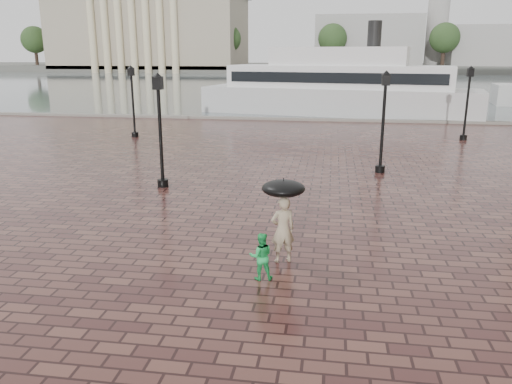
# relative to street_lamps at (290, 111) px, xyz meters

# --- Properties ---
(ground) EXTENTS (300.00, 300.00, 0.00)m
(ground) POSITION_rel_street_lamps_xyz_m (1.50, -17.50, -2.33)
(ground) COLOR #341817
(ground) RESTS_ON ground
(harbour_water) EXTENTS (240.00, 240.00, 0.00)m
(harbour_water) POSITION_rel_street_lamps_xyz_m (1.50, 74.50, -2.33)
(harbour_water) COLOR #4E5A5F
(harbour_water) RESTS_ON ground
(quay_edge) EXTENTS (80.00, 0.60, 0.30)m
(quay_edge) POSITION_rel_street_lamps_xyz_m (1.50, 14.50, -2.33)
(quay_edge) COLOR slate
(quay_edge) RESTS_ON ground
(far_shore) EXTENTS (300.00, 60.00, 2.00)m
(far_shore) POSITION_rel_street_lamps_xyz_m (1.50, 142.50, -1.33)
(far_shore) COLOR #4C4C47
(far_shore) RESTS_ON ground
(museum) EXTENTS (57.00, 32.50, 26.00)m
(museum) POSITION_rel_street_lamps_xyz_m (-53.50, 127.11, 11.58)
(museum) COLOR gray
(museum) RESTS_ON ground
(distant_skyline) EXTENTS (102.50, 22.00, 33.00)m
(distant_skyline) POSITION_rel_street_lamps_xyz_m (49.64, 132.50, 7.13)
(distant_skyline) COLOR #9A9692
(distant_skyline) RESTS_ON ground
(far_trees) EXTENTS (188.00, 8.00, 13.50)m
(far_trees) POSITION_rel_street_lamps_xyz_m (1.50, 120.50, 7.09)
(far_trees) COLOR #2D2119
(far_trees) RESTS_ON ground
(street_lamps) EXTENTS (21.44, 14.44, 4.40)m
(street_lamps) POSITION_rel_street_lamps_xyz_m (0.00, 0.00, 0.00)
(street_lamps) COLOR black
(street_lamps) RESTS_ON ground
(adult_pedestrian) EXTENTS (0.75, 0.63, 1.75)m
(adult_pedestrian) POSITION_rel_street_lamps_xyz_m (1.09, -14.38, -1.45)
(adult_pedestrian) COLOR tan
(adult_pedestrian) RESTS_ON ground
(child_pedestrian) EXTENTS (0.64, 0.55, 1.16)m
(child_pedestrian) POSITION_rel_street_lamps_xyz_m (0.69, -15.50, -1.74)
(child_pedestrian) COLOR green
(child_pedestrian) RESTS_ON ground
(ferry_near) EXTENTS (24.92, 10.45, 7.96)m
(ferry_near) POSITION_rel_street_lamps_xyz_m (2.68, 19.50, 0.07)
(ferry_near) COLOR #B8B8B8
(ferry_near) RESTS_ON ground
(umbrella) EXTENTS (1.10, 1.10, 1.16)m
(umbrella) POSITION_rel_street_lamps_xyz_m (1.09, -14.38, -0.35)
(umbrella) COLOR black
(umbrella) RESTS_ON ground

